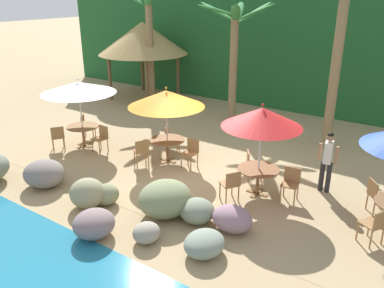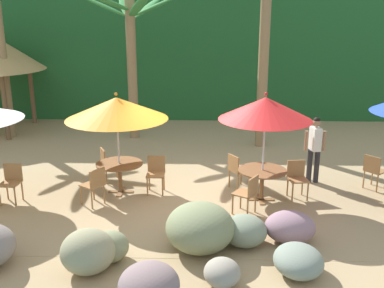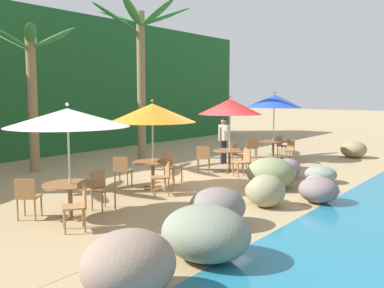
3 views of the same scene
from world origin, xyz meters
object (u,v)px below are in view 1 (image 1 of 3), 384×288
at_px(chair_orange_inland, 170,137).
at_px(chair_orange_left, 142,151).
at_px(chair_red_left, 231,183).
at_px(palm_tree_third, 342,22).
at_px(chair_orange_seaward, 191,151).
at_px(umbrella_white, 78,88).
at_px(dining_table_orange, 167,143).
at_px(palm_tree_nearest, 150,25).
at_px(dining_table_red, 258,173).
at_px(chair_blue_inland, 376,194).
at_px(palm_tree_second, 235,41).
at_px(chair_red_seaward, 291,181).
at_px(dining_table_white, 83,129).
at_px(umbrella_orange, 166,99).
at_px(chair_white_seaward, 101,137).
at_px(chair_white_left, 58,136).
at_px(chair_white_inland, 86,124).
at_px(umbrella_red, 262,117).
at_px(chair_blue_left, 376,224).
at_px(chair_red_inland, 252,163).
at_px(waiter_in_white, 328,158).

xyz_separation_m(chair_orange_inland, chair_orange_left, (0.03, -1.47, 0.00)).
bearing_deg(chair_red_left, chair_orange_inland, 151.32).
xyz_separation_m(chair_red_left, palm_tree_third, (0.88, 5.15, 3.68)).
xyz_separation_m(chair_orange_seaward, chair_orange_left, (-1.27, -0.83, 0.00)).
bearing_deg(chair_orange_inland, umbrella_white, -153.83).
distance_m(umbrella_white, palm_tree_third, 8.67).
bearing_deg(dining_table_orange, palm_tree_nearest, 133.92).
bearing_deg(dining_table_red, chair_blue_inland, 14.79).
height_order(umbrella_white, palm_tree_third, palm_tree_third).
bearing_deg(palm_tree_second, chair_red_seaward, -47.98).
bearing_deg(palm_tree_nearest, dining_table_white, -74.63).
bearing_deg(chair_red_seaward, chair_orange_left, -172.57).
bearing_deg(chair_orange_seaward, umbrella_orange, -174.22).
distance_m(umbrella_orange, chair_blue_inland, 6.29).
bearing_deg(chair_orange_left, chair_white_seaward, 175.13).
relative_size(chair_white_left, chair_orange_seaward, 1.00).
bearing_deg(chair_orange_inland, chair_white_inland, -167.80).
bearing_deg(chair_red_left, dining_table_red, 63.39).
distance_m(umbrella_orange, dining_table_orange, 1.44).
distance_m(chair_white_inland, palm_tree_third, 9.34).
xyz_separation_m(umbrella_red, chair_blue_left, (3.05, -0.67, -1.64)).
distance_m(chair_white_seaward, umbrella_orange, 2.87).
height_order(umbrella_white, chair_orange_seaward, umbrella_white).
height_order(umbrella_white, chair_blue_inland, umbrella_white).
distance_m(chair_white_left, chair_red_left, 6.53).
bearing_deg(palm_tree_second, dining_table_red, -54.72).
distance_m(chair_white_inland, palm_tree_nearest, 5.88).
bearing_deg(palm_tree_third, chair_white_seaward, -143.22).
xyz_separation_m(chair_white_left, chair_orange_inland, (3.14, 2.11, 0.00)).
height_order(chair_red_left, chair_blue_inland, same).
height_order(chair_white_seaward, palm_tree_third, palm_tree_third).
distance_m(chair_red_seaward, palm_tree_third, 5.57).
height_order(chair_white_seaward, palm_tree_second, palm_tree_second).
bearing_deg(dining_table_red, chair_red_inland, 128.01).
bearing_deg(waiter_in_white, dining_table_white, -169.81).
relative_size(umbrella_white, umbrella_orange, 1.03).
bearing_deg(palm_tree_nearest, chair_white_left, -79.81).
bearing_deg(umbrella_white, chair_white_left, -117.02).
bearing_deg(palm_tree_third, umbrella_orange, -133.43).
height_order(chair_orange_inland, dining_table_red, chair_orange_inland).
height_order(dining_table_orange, dining_table_red, same).
xyz_separation_m(chair_white_seaward, waiter_in_white, (7.09, 1.38, 0.47)).
bearing_deg(umbrella_orange, palm_tree_third, 46.57).
distance_m(dining_table_white, chair_orange_left, 2.79).
xyz_separation_m(umbrella_orange, chair_blue_left, (6.36, -1.02, -1.54)).
bearing_deg(dining_table_orange, chair_orange_inland, 121.69).
bearing_deg(palm_tree_nearest, umbrella_red, -33.21).
xyz_separation_m(umbrella_orange, waiter_in_white, (4.74, 0.80, -1.07)).
height_order(chair_white_seaward, chair_red_left, same).
relative_size(chair_red_seaward, waiter_in_white, 0.51).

